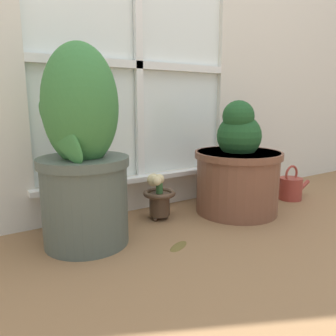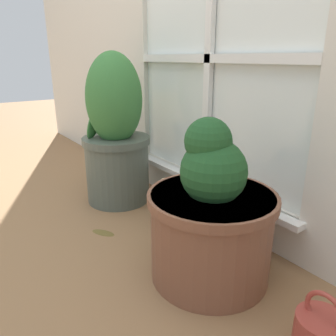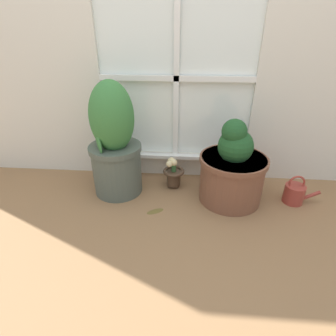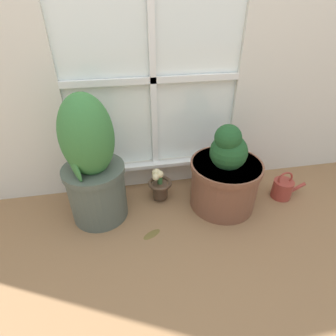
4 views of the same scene
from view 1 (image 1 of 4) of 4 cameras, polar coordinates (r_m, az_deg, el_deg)
ground_plane at (r=1.34m, az=5.35°, el=-12.51°), size 10.00×10.00×0.00m
potted_plant_left at (r=1.26m, az=-14.61°, el=2.04°), size 0.34×0.34×0.75m
potted_plant_right at (r=1.64m, az=12.02°, el=-0.31°), size 0.42×0.42×0.55m
flower_vase at (r=1.53m, az=-1.74°, el=-4.93°), size 0.15×0.15×0.22m
watering_can at (r=1.97m, az=20.60°, el=-3.23°), size 0.23×0.13×0.20m
fallen_leaf at (r=1.28m, az=1.75°, el=-13.29°), size 0.12×0.09×0.01m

